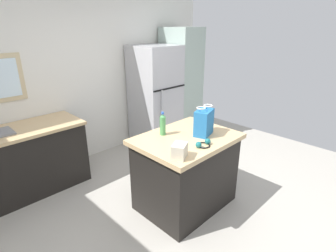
{
  "coord_description": "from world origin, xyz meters",
  "views": [
    {
      "loc": [
        -1.9,
        -1.67,
        2.1
      ],
      "look_at": [
        0.2,
        0.44,
        0.96
      ],
      "focal_mm": 28.38,
      "sensor_mm": 36.0,
      "label": 1
    }
  ],
  "objects": [
    {
      "name": "small_box",
      "position": [
        -0.22,
        -0.14,
        0.98
      ],
      "size": [
        0.21,
        0.19,
        0.14
      ],
      "primitive_type": "cube",
      "rotation": [
        0.0,
        0.0,
        0.47
      ],
      "color": "beige",
      "rests_on": "kitchen_island"
    },
    {
      "name": "refrigerator",
      "position": [
        1.2,
        1.77,
        0.89
      ],
      "size": [
        0.74,
        0.75,
        1.78
      ],
      "color": "#B7B7BC",
      "rests_on": "ground"
    },
    {
      "name": "tall_cabinet",
      "position": [
        1.87,
        1.77,
        1.03
      ],
      "size": [
        0.56,
        0.67,
        2.06
      ],
      "color": "#9EB2A8",
      "rests_on": "ground"
    },
    {
      "name": "bottle",
      "position": [
        0.05,
        0.38,
        1.03
      ],
      "size": [
        0.07,
        0.07,
        0.27
      ],
      "color": "#4C9956",
      "rests_on": "kitchen_island"
    },
    {
      "name": "back_wall",
      "position": [
        -0.02,
        2.2,
        1.34
      ],
      "size": [
        5.23,
        0.13,
        2.67
      ],
      "color": "silver",
      "rests_on": "ground"
    },
    {
      "name": "kitchen_island",
      "position": [
        0.2,
        0.14,
        0.46
      ],
      "size": [
        1.14,
        0.86,
        0.91
      ],
      "color": "black",
      "rests_on": "ground"
    },
    {
      "name": "shopping_bag",
      "position": [
        0.39,
        0.05,
        1.06
      ],
      "size": [
        0.29,
        0.23,
        0.34
      ],
      "color": "#236BAD",
      "rests_on": "kitchen_island"
    },
    {
      "name": "ear_defenders",
      "position": [
        0.14,
        -0.14,
        0.93
      ],
      "size": [
        0.2,
        0.17,
        0.06
      ],
      "color": "black",
      "rests_on": "kitchen_island"
    },
    {
      "name": "ground",
      "position": [
        0.0,
        0.0,
        0.0
      ],
      "size": [
        6.28,
        6.28,
        0.0
      ],
      "primitive_type": "plane",
      "color": "#ADA89E"
    },
    {
      "name": "sink_counter",
      "position": [
        -1.11,
        1.8,
        0.45
      ],
      "size": [
        1.56,
        0.68,
        1.07
      ],
      "color": "black",
      "rests_on": "ground"
    }
  ]
}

